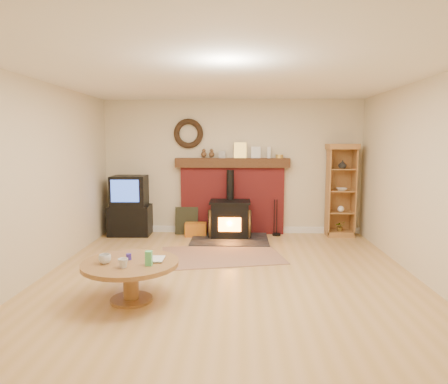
{
  "coord_description": "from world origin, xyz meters",
  "views": [
    {
      "loc": [
        0.13,
        -5.04,
        1.8
      ],
      "look_at": [
        -0.1,
        1.0,
        1.03
      ],
      "focal_mm": 32.0,
      "sensor_mm": 36.0,
      "label": 1
    }
  ],
  "objects_px": {
    "tv_unit": "(130,207)",
    "curio_cabinet": "(340,190)",
    "wood_stove": "(230,220)",
    "coffee_table": "(130,269)"
  },
  "relations": [
    {
      "from": "coffee_table",
      "to": "curio_cabinet",
      "type": "bearing_deg",
      "value": 46.29
    },
    {
      "from": "tv_unit",
      "to": "wood_stove",
      "type": "bearing_deg",
      "value": -5.8
    },
    {
      "from": "wood_stove",
      "to": "coffee_table",
      "type": "bearing_deg",
      "value": -109.28
    },
    {
      "from": "tv_unit",
      "to": "coffee_table",
      "type": "distance_m",
      "value": 3.33
    },
    {
      "from": "tv_unit",
      "to": "coffee_table",
      "type": "bearing_deg",
      "value": -74.64
    },
    {
      "from": "tv_unit",
      "to": "curio_cabinet",
      "type": "relative_size",
      "value": 0.65
    },
    {
      "from": "wood_stove",
      "to": "curio_cabinet",
      "type": "bearing_deg",
      "value": 7.62
    },
    {
      "from": "curio_cabinet",
      "to": "coffee_table",
      "type": "bearing_deg",
      "value": -133.71
    },
    {
      "from": "tv_unit",
      "to": "curio_cabinet",
      "type": "distance_m",
      "value": 4.05
    },
    {
      "from": "wood_stove",
      "to": "curio_cabinet",
      "type": "xyz_separation_m",
      "value": [
        2.09,
        0.28,
        0.54
      ]
    }
  ]
}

